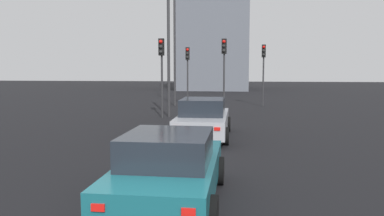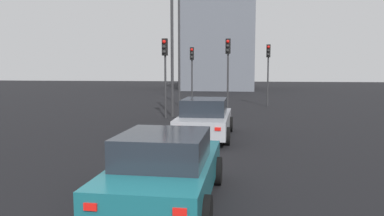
% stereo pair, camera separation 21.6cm
% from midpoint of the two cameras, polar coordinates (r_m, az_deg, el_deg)
% --- Properties ---
extents(car_silver_lead, '(4.63, 2.07, 1.53)m').
position_cam_midpoint_polar(car_silver_lead, '(14.16, 2.49, -1.66)').
color(car_silver_lead, '#A8AAB2').
rests_on(car_silver_lead, ground_plane).
extents(car_teal_second, '(4.20, 2.03, 1.43)m').
position_cam_midpoint_polar(car_teal_second, '(7.21, -3.29, -9.45)').
color(car_teal_second, '#19606B').
rests_on(car_teal_second, ground_plane).
extents(traffic_light_near_left, '(0.32, 0.29, 4.24)m').
position_cam_midpoint_polar(traffic_light_near_left, '(26.27, 0.22, 6.88)').
color(traffic_light_near_left, '#2D2D30').
rests_on(traffic_light_near_left, ground_plane).
extents(traffic_light_near_right, '(0.32, 0.30, 4.42)m').
position_cam_midpoint_polar(traffic_light_near_right, '(26.64, 12.06, 7.00)').
color(traffic_light_near_right, '#2D2D30').
rests_on(traffic_light_near_right, ground_plane).
extents(traffic_light_far_left, '(0.32, 0.30, 4.49)m').
position_cam_midpoint_polar(traffic_light_far_left, '(22.20, 5.91, 7.45)').
color(traffic_light_far_left, '#2D2D30').
rests_on(traffic_light_far_left, ground_plane).
extents(traffic_light_far_right, '(0.32, 0.30, 4.29)m').
position_cam_midpoint_polar(traffic_light_far_right, '(19.79, -3.95, 7.28)').
color(traffic_light_far_right, '#2D2D30').
rests_on(traffic_light_far_right, ground_plane).
extents(street_lamp_kerbside, '(0.56, 0.36, 9.23)m').
position_cam_midpoint_polar(street_lamp_kerbside, '(26.80, -1.80, 11.68)').
color(street_lamp_kerbside, '#2D2D30').
rests_on(street_lamp_kerbside, ground_plane).
extents(street_lamp_far, '(0.56, 0.36, 6.85)m').
position_cam_midpoint_polar(street_lamp_far, '(20.41, -2.83, 10.02)').
color(street_lamp_far, '#2D2D30').
rests_on(street_lamp_far, ground_plane).
extents(building_facade_left, '(12.05, 9.17, 13.89)m').
position_cam_midpoint_polar(building_facade_left, '(51.20, 4.61, 10.78)').
color(building_facade_left, slate).
rests_on(building_facade_left, ground_plane).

